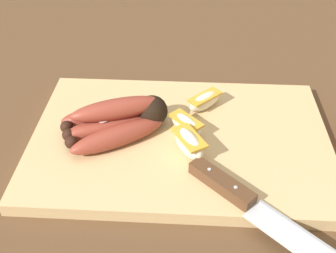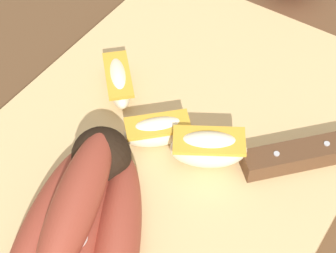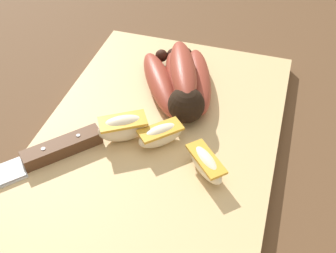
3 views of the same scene
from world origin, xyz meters
name	(u,v)px [view 1 (image 1 of 3)]	position (x,y,z in m)	size (l,w,h in m)	color
ground_plane	(188,142)	(0.00, 0.00, 0.00)	(6.00, 6.00, 0.00)	brown
cutting_board	(183,141)	(0.01, 0.01, 0.01)	(0.46, 0.30, 0.02)	tan
banana_bunch	(121,120)	(0.10, 0.00, 0.04)	(0.17, 0.14, 0.06)	black
chefs_knife	(254,205)	(-0.09, 0.15, 0.03)	(0.23, 0.21, 0.02)	silver
apple_wedge_near	(191,123)	(0.00, 0.00, 0.04)	(0.06, 0.06, 0.03)	#F4E5C1
apple_wedge_middle	(192,143)	(-0.01, 0.05, 0.04)	(0.06, 0.07, 0.04)	#F4E5C1
apple_wedge_far	(207,101)	(-0.03, -0.06, 0.04)	(0.06, 0.06, 0.03)	#F4E5C1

